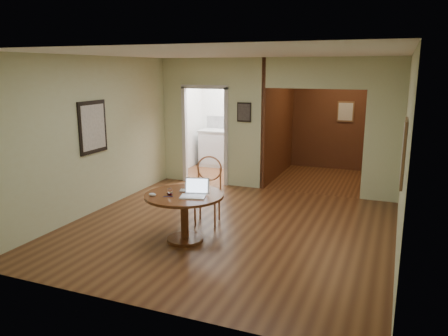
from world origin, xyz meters
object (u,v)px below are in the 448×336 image
at_px(chair, 208,186).
at_px(closed_laptop, 191,192).
at_px(open_laptop, 195,191).
at_px(dining_table, 184,206).

xyz_separation_m(chair, closed_laptop, (0.09, -0.79, 0.12)).
bearing_deg(open_laptop, closed_laptop, 116.94).
relative_size(open_laptop, closed_laptop, 1.16).
relative_size(dining_table, closed_laptop, 3.30).
xyz_separation_m(dining_table, closed_laptop, (0.06, 0.11, 0.20)).
xyz_separation_m(open_laptop, closed_laptop, (-0.12, 0.13, -0.05)).
bearing_deg(chair, dining_table, -99.01).
distance_m(dining_table, open_laptop, 0.31).
bearing_deg(dining_table, closed_laptop, 60.88).
height_order(dining_table, open_laptop, open_laptop).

